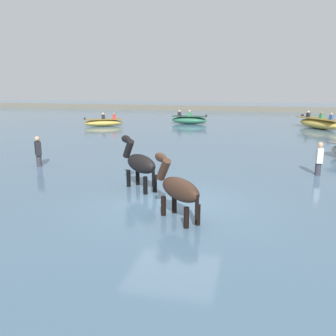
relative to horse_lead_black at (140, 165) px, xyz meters
The scene contains 10 objects.
ground_plane 2.17m from the horse_lead_black, 42.01° to the right, with size 120.00×120.00×0.00m, color gray.
water_surface 8.94m from the horse_lead_black, 81.30° to the left, with size 90.00×90.00×0.43m, color slate.
horse_lead_black is the anchor object (origin of this frame).
horse_trailing_dark_bay 2.78m from the horse_lead_black, 52.96° to the right, with size 1.51×1.45×1.94m.
boat_mid_outer 17.03m from the horse_lead_black, 117.05° to the left, with size 3.03×2.04×1.02m.
boat_distant_east 19.15m from the horse_lead_black, 64.98° to the left, with size 3.13×3.82×1.22m.
boat_mid_channel 18.24m from the horse_lead_black, 95.05° to the left, with size 2.86×1.12×1.11m.
person_wading_mid 6.47m from the horse_lead_black, 28.18° to the left, with size 0.22×0.33×1.63m.
person_wading_close 5.23m from the horse_lead_black, 157.49° to the left, with size 0.37×0.37×1.63m.
far_shoreline 33.25m from the horse_lead_black, 87.68° to the left, with size 80.00×2.40×0.92m, color #706B5B.
Camera 1 is at (1.93, -8.90, 3.64)m, focal length 37.73 mm.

